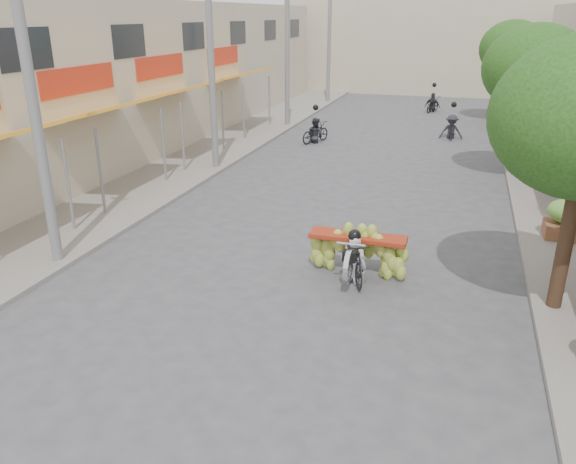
{
  "coord_description": "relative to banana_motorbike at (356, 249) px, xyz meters",
  "views": [
    {
      "loc": [
        3.31,
        -6.87,
        5.46
      ],
      "look_at": [
        -0.02,
        3.85,
        1.1
      ],
      "focal_mm": 35.0,
      "sensor_mm": 36.0,
      "label": 1
    }
  ],
  "objects": [
    {
      "name": "sidewalk_left",
      "position": [
        -8.37,
        10.66,
        -0.62
      ],
      "size": [
        4.0,
        60.0,
        0.12
      ],
      "primitive_type": "cube",
      "color": "gray",
      "rests_on": "ground"
    },
    {
      "name": "sidewalk_right",
      "position": [
        5.63,
        10.66,
        -0.62
      ],
      "size": [
        4.0,
        60.0,
        0.12
      ],
      "primitive_type": "cube",
      "color": "gray",
      "rests_on": "ground"
    },
    {
      "name": "pedestrian",
      "position": [
        4.87,
        11.89,
        0.22
      ],
      "size": [
        0.9,
        0.75,
        1.57
      ],
      "rotation": [
        0.0,
        0.0,
        3.59
      ],
      "color": "white",
      "rests_on": "ground"
    },
    {
      "name": "utility_pole_back",
      "position": [
        -6.77,
        25.66,
        3.35
      ],
      "size": [
        0.6,
        0.24,
        8.0
      ],
      "color": "slate",
      "rests_on": "ground"
    },
    {
      "name": "produce_crate_far",
      "position": [
        4.83,
        11.66,
        0.03
      ],
      "size": [
        1.2,
        0.88,
        1.16
      ],
      "color": "brown",
      "rests_on": "ground"
    },
    {
      "name": "market_umbrella",
      "position": [
        4.72,
        4.61,
        1.73
      ],
      "size": [
        1.93,
        1.93,
        1.62
      ],
      "rotation": [
        0.0,
        0.0,
        0.09
      ],
      "color": "red",
      "rests_on": "ground"
    },
    {
      "name": "bg_motorbike_b",
      "position": [
        1.47,
        16.08,
        0.15
      ],
      "size": [
        1.09,
        1.81,
        1.95
      ],
      "color": "black",
      "rests_on": "ground"
    },
    {
      "name": "utility_pole_far",
      "position": [
        -6.77,
        16.66,
        3.35
      ],
      "size": [
        0.6,
        0.24,
        8.0
      ],
      "color": "slate",
      "rests_on": "ground"
    },
    {
      "name": "utility_pole_near",
      "position": [
        -6.77,
        -1.34,
        3.35
      ],
      "size": [
        0.6,
        0.24,
        8.0
      ],
      "color": "slate",
      "rests_on": "ground"
    },
    {
      "name": "bg_motorbike_a",
      "position": [
        -4.41,
        13.36,
        0.06
      ],
      "size": [
        1.24,
        1.77,
        1.95
      ],
      "color": "black",
      "rests_on": "ground"
    },
    {
      "name": "utility_pole_mid",
      "position": [
        -6.77,
        7.66,
        3.35
      ],
      "size": [
        0.6,
        0.24,
        8.0
      ],
      "color": "slate",
      "rests_on": "ground"
    },
    {
      "name": "shophouse_row_left",
      "position": [
        -13.36,
        9.64,
        2.32
      ],
      "size": [
        9.77,
        40.0,
        6.0
      ],
      "color": "#C0B398",
      "rests_on": "ground"
    },
    {
      "name": "produce_crate_mid",
      "position": [
        4.83,
        3.66,
        0.03
      ],
      "size": [
        1.2,
        0.88,
        1.16
      ],
      "color": "brown",
      "rests_on": "ground"
    },
    {
      "name": "bg_motorbike_c",
      "position": [
        0.11,
        23.75,
        0.12
      ],
      "size": [
        1.09,
        1.69,
        1.95
      ],
      "color": "black",
      "rests_on": "ground"
    },
    {
      "name": "far_building",
      "position": [
        -1.37,
        33.66,
        2.82
      ],
      "size": [
        20.0,
        6.0,
        7.0
      ],
      "primitive_type": "cube",
      "color": "#C0B398",
      "rests_on": "ground"
    },
    {
      "name": "street_tree_far",
      "position": [
        4.03,
        21.66,
        3.1
      ],
      "size": [
        3.4,
        3.4,
        5.25
      ],
      "color": "#3A2719",
      "rests_on": "ground"
    },
    {
      "name": "street_tree_mid",
      "position": [
        4.03,
        9.66,
        3.1
      ],
      "size": [
        3.4,
        3.4,
        5.25
      ],
      "color": "#3A2719",
      "rests_on": "ground"
    },
    {
      "name": "ground",
      "position": [
        -1.37,
        -4.34,
        -0.68
      ],
      "size": [
        120.0,
        120.0,
        0.0
      ],
      "primitive_type": "plane",
      "color": "#4F4F53",
      "rests_on": "ground"
    },
    {
      "name": "banana_motorbike",
      "position": [
        0.0,
        0.0,
        0.0
      ],
      "size": [
        2.2,
        1.84,
        2.02
      ],
      "color": "black",
      "rests_on": "ground"
    }
  ]
}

